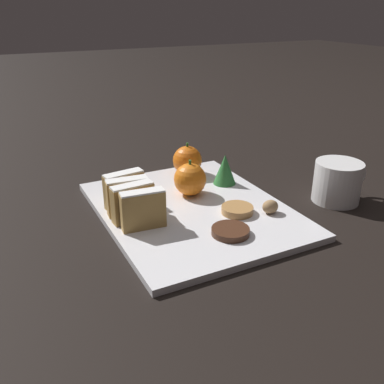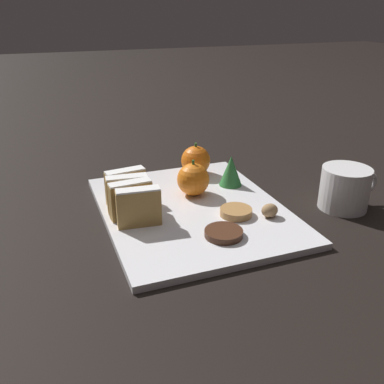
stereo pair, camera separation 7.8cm
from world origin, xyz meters
name	(u,v)px [view 1 (the left image)]	position (x,y,z in m)	size (l,w,h in m)	color
ground_plane	(192,213)	(0.00, 0.00, 0.00)	(6.00, 6.00, 0.00)	black
serving_platter	(192,210)	(0.00, 0.00, 0.01)	(0.32, 0.40, 0.01)	white
stollen_slice_front	(143,210)	(-0.11, -0.03, 0.05)	(0.08, 0.03, 0.07)	tan
stollen_slice_second	(133,203)	(-0.11, 0.00, 0.05)	(0.08, 0.03, 0.07)	tan
stollen_slice_third	(128,196)	(-0.11, 0.03, 0.05)	(0.08, 0.03, 0.07)	tan
stollen_slice_fourth	(124,190)	(-0.11, 0.06, 0.05)	(0.08, 0.03, 0.07)	tan
orange_near	(190,179)	(0.02, 0.05, 0.04)	(0.06, 0.06, 0.07)	orange
orange_far	(187,160)	(0.07, 0.15, 0.04)	(0.06, 0.06, 0.07)	orange
walnut	(270,207)	(0.11, -0.09, 0.02)	(0.03, 0.02, 0.02)	#9E7A51
chocolate_cookie	(230,231)	(0.01, -0.12, 0.02)	(0.06, 0.06, 0.01)	#472819
gingerbread_cookie	(237,210)	(0.06, -0.06, 0.02)	(0.06, 0.06, 0.01)	#B27F47
evergreen_sprig	(225,169)	(0.11, 0.07, 0.04)	(0.05, 0.05, 0.06)	#2D7538
coffee_mug	(338,182)	(0.28, -0.08, 0.04)	(0.12, 0.09, 0.08)	white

